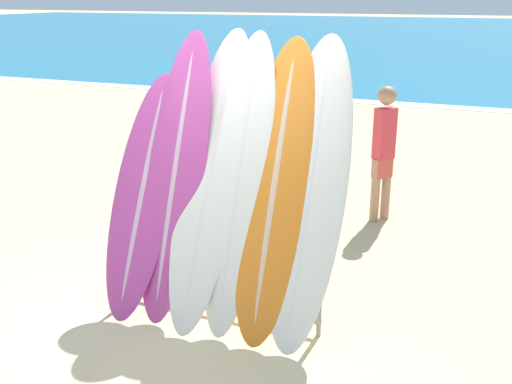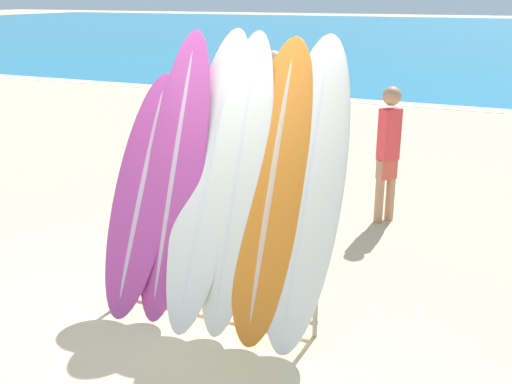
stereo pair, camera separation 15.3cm
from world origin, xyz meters
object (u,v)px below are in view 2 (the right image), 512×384
surfboard_slot_3 (237,183)px  person_near_water (388,150)px  surfboard_slot_5 (306,192)px  person_mid_beach (273,105)px  surfboard_slot_1 (174,175)px  surfboard_slot_4 (272,190)px  surfboard_slot_2 (209,177)px  person_far_left (261,92)px  surfboard_slot_0 (143,193)px  surfboard_rack (217,266)px

surfboard_slot_3 → person_near_water: (0.67, 2.70, -0.29)m
surfboard_slot_5 → person_mid_beach: 4.81m
surfboard_slot_1 → surfboard_slot_4: size_ratio=1.01×
surfboard_slot_2 → surfboard_slot_1: bearing=-173.3°
surfboard_slot_4 → person_near_water: surfboard_slot_4 is taller
surfboard_slot_4 → person_far_left: 6.05m
surfboard_slot_0 → surfboard_slot_5: size_ratio=0.84×
surfboard_rack → person_far_left: person_far_left is taller
surfboard_slot_1 → person_mid_beach: (-0.88, 4.37, -0.18)m
surfboard_rack → person_near_water: person_near_water is taller
person_near_water → surfboard_rack: bearing=21.7°
surfboard_slot_2 → surfboard_slot_3: bearing=-9.2°
person_far_left → person_mid_beach: bearing=133.7°
person_near_water → person_far_left: 4.00m
surfboard_slot_0 → surfboard_slot_1: (0.29, 0.06, 0.19)m
surfboard_rack → surfboard_slot_0: 0.91m
surfboard_slot_5 → person_mid_beach: (-2.04, 4.36, -0.18)m
surfboard_slot_4 → person_near_water: (0.36, 2.69, -0.27)m
surfboard_slot_0 → surfboard_slot_5: bearing=2.8°
surfboard_slot_1 → person_mid_beach: surfboard_slot_1 is taller
surfboard_slot_0 → surfboard_slot_1: surfboard_slot_1 is taller
surfboard_slot_2 → surfboard_slot_3: (0.27, -0.04, -0.00)m
surfboard_rack → person_near_water: size_ratio=1.09×
person_near_water → surfboard_slot_3: bearing=23.9°
surfboard_slot_3 → person_near_water: surfboard_slot_3 is taller
surfboard_slot_3 → surfboard_rack: bearing=-144.8°
surfboard_slot_1 → surfboard_slot_2: (0.31, 0.04, 0.01)m
surfboard_slot_0 → person_near_water: bearing=60.7°
surfboard_rack → surfboard_slot_2: surfboard_slot_2 is taller
surfboard_slot_5 → surfboard_slot_1: bearing=-179.5°
person_near_water → surfboard_slot_5: bearing=35.9°
surfboard_rack → person_mid_beach: 4.69m
surfboard_rack → person_far_left: 6.00m
surfboard_slot_1 → person_far_left: (-1.57, 5.52, -0.20)m
surfboard_slot_2 → person_mid_beach: (-1.19, 4.33, -0.19)m
surfboard_slot_4 → person_near_water: 2.73m
surfboard_slot_5 → person_far_left: surfboard_slot_5 is taller
surfboard_rack → person_mid_beach: person_mid_beach is taller
surfboard_slot_1 → person_far_left: surfboard_slot_1 is taller
surfboard_slot_5 → person_near_water: surfboard_slot_5 is taller
surfboard_rack → surfboard_slot_5: surfboard_slot_5 is taller
surfboard_slot_0 → surfboard_slot_2: surfboard_slot_2 is taller
surfboard_slot_4 → person_near_water: size_ratio=1.43×
surfboard_slot_0 → surfboard_slot_4: (1.18, 0.05, 0.17)m
surfboard_slot_2 → surfboard_slot_5: 0.86m
surfboard_slot_0 → surfboard_slot_1: bearing=11.5°
person_near_water → surfboard_slot_1: bearing=12.8°
surfboard_slot_2 → person_far_left: bearing=108.9°
surfboard_slot_4 → surfboard_slot_2: bearing=175.8°
surfboard_slot_4 → surfboard_slot_5: surfboard_slot_5 is taller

